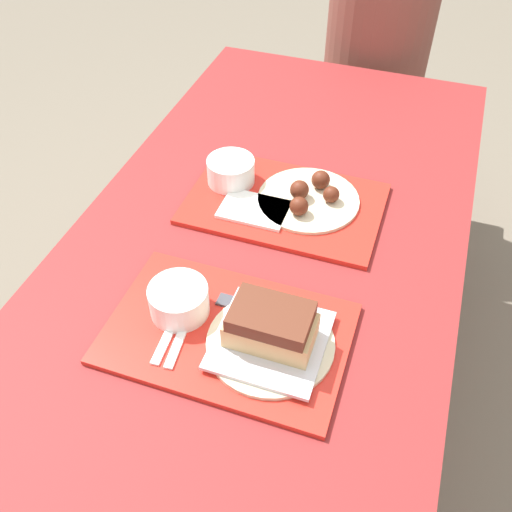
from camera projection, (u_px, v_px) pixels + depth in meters
ground_plane at (252, 441)px, 1.66m from camera, size 12.00×12.00×0.00m
picnic_table at (250, 298)px, 1.21m from camera, size 0.82×1.85×0.72m
picnic_bench_far at (351, 129)px, 2.17m from camera, size 0.78×0.28×0.43m
tray_near at (228, 333)px, 1.03m from camera, size 0.43×0.28×0.01m
tray_far at (284, 204)px, 1.28m from camera, size 0.43×0.28×0.01m
bowl_coleslaw_near at (179, 299)px, 1.03m from camera, size 0.11×0.11×0.06m
brisket_sandwich_plate at (271, 332)px, 0.98m from camera, size 0.23×0.23×0.09m
plastic_fork_near at (172, 326)px, 1.03m from camera, size 0.03×0.17×0.00m
plastic_knife_near at (183, 329)px, 1.02m from camera, size 0.03×0.17×0.00m
condiment_packet at (227, 301)px, 1.07m from camera, size 0.04×0.03×0.01m
bowl_coleslaw_far at (231, 170)px, 1.31m from camera, size 0.11×0.11×0.06m
wings_plate_far at (309, 196)px, 1.27m from camera, size 0.23×0.23×0.05m
napkin_far at (254, 209)px, 1.26m from camera, size 0.15×0.10×0.01m
person_seated_across at (378, 41)px, 1.91m from camera, size 0.35×0.35×0.68m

